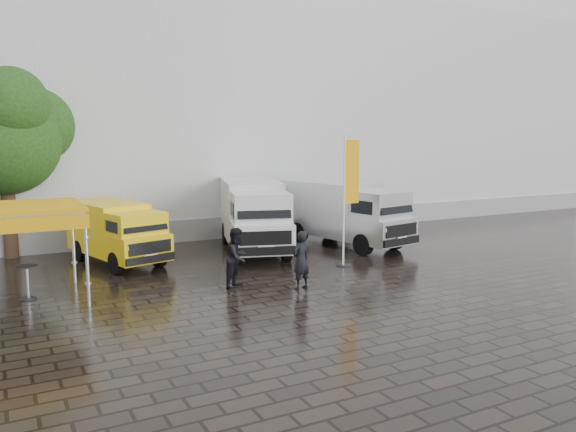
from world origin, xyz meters
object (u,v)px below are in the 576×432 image
cocktail_table (28,282)px  van_white (254,217)px  van_yellow (117,234)px  flagpole (348,194)px  canopy_tent (22,211)px  person_front (301,260)px  van_silver (344,214)px  person_tent (237,257)px  wheelie_bin (350,219)px

cocktail_table → van_white: bearing=21.5°
van_yellow → flagpole: flagpole is taller
canopy_tent → person_front: (7.57, -2.53, -1.67)m
van_white → van_silver: 4.06m
person_front → person_tent: size_ratio=0.97×
person_front → canopy_tent: bearing=-33.8°
canopy_tent → wheelie_bin: (15.54, 6.59, -2.08)m
flagpole → person_front: bearing=-146.1°
van_silver → person_front: 7.46m
van_white → cocktail_table: (-8.67, -3.41, -0.93)m
flagpole → person_tent: (-4.74, -0.94, -1.70)m
person_tent → canopy_tent: bearing=128.8°
person_tent → van_silver: bearing=-5.7°
flagpole → person_front: (-3.10, -2.08, -1.73)m
person_front → wheelie_bin: bearing=-146.4°
van_white → van_yellow: bearing=-165.3°
canopy_tent → person_tent: 6.31m
cocktail_table → canopy_tent: bearing=-104.9°
cocktail_table → person_front: person_front is taller
van_yellow → cocktail_table: van_yellow is taller
canopy_tent → flagpole: 10.68m
van_silver → cocktail_table: size_ratio=6.35×
cocktail_table → person_front: 8.01m
van_yellow → wheelie_bin: 12.61m
wheelie_bin → person_tent: person_tent is taller
van_white → cocktail_table: size_ratio=6.66×
van_yellow → person_front: (4.31, -6.28, -0.21)m
van_yellow → van_white: 5.45m
van_silver → cocktail_table: bearing=-179.1°
van_silver → flagpole: 4.10m
canopy_tent → flagpole: (10.67, -0.46, 0.06)m
person_front → cocktail_table: bearing=-34.8°
person_tent → cocktail_table: bearing=127.5°
canopy_tent → wheelie_bin: size_ratio=3.17×
cocktail_table → flagpole: bearing=-3.2°
flagpole → wheelie_bin: (4.87, 7.04, -2.14)m
van_yellow → flagpole: 8.65m
van_yellow → van_silver: van_silver is taller
van_silver → wheelie_bin: van_silver is taller
flagpole → cocktail_table: bearing=176.8°
cocktail_table → person_front: bearing=-19.5°
van_white → wheelie_bin: (6.83, 3.04, -0.93)m
wheelie_bin → person_front: (-7.96, -9.12, 0.41)m
flagpole → cocktail_table: flagpole is taller
van_silver → canopy_tent: size_ratio=1.99×
van_white → wheelie_bin: size_ratio=6.60×
canopy_tent → wheelie_bin: canopy_tent is taller
van_silver → person_tent: size_ratio=3.35×
van_yellow → cocktail_table: size_ratio=4.89×
wheelie_bin → person_tent: 12.50m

